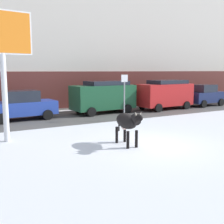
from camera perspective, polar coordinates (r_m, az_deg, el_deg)
The scene contains 12 objects.
ground_plane at distance 11.83m, azimuth 7.91°, elevation -6.70°, with size 120.00×120.00×0.00m, color white.
road_strip at distance 19.03m, azimuth -7.43°, elevation -0.92°, with size 60.00×5.60×0.01m, color #514F4C.
building_facade at distance 24.88m, azimuth -13.26°, elevation 16.09°, with size 44.00×6.10×13.00m.
cow_black at distance 11.49m, azimuth 3.11°, elevation -2.01°, with size 0.68×1.91×1.54m.
billboard at distance 12.85m, azimuth -21.50°, elevation 13.40°, with size 2.53×0.52×5.56m.
car_blue_sedan at distance 18.40m, azimuth -17.92°, elevation 1.26°, with size 4.30×2.19×1.84m.
car_darkgreen_van at distance 20.33m, azimuth -1.74°, elevation 3.26°, with size 4.71×2.35×2.32m.
car_red_van at distance 22.75m, azimuth 10.69°, elevation 3.67°, with size 4.71×2.35×2.32m.
car_navy_hatchback at distance 25.87m, azimuth 18.26°, elevation 3.25°, with size 3.60×2.10×1.86m.
pedestrian_near_billboard at distance 23.16m, azimuth -3.00°, elevation 2.99°, with size 0.36×0.24×1.73m.
pedestrian_by_cars at distance 22.51m, azimuth -6.61°, elevation 2.78°, with size 0.36×0.24×1.73m.
street_sign at distance 17.16m, azimuth 2.52°, elevation 3.73°, with size 0.44×0.08×2.82m.
Camera 1 is at (-6.93, -9.09, 3.07)m, focal length 45.04 mm.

